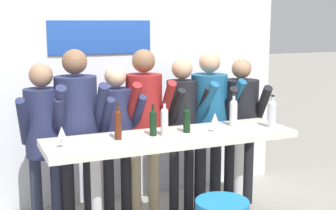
{
  "coord_description": "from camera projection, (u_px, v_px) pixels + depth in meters",
  "views": [
    {
      "loc": [
        -1.6,
        -3.66,
        2.02
      ],
      "look_at": [
        0.0,
        0.09,
        1.28
      ],
      "focal_mm": 50.0,
      "sensor_mm": 36.0,
      "label": 1
    }
  ],
  "objects": [
    {
      "name": "person_center",
      "position": [
        144.0,
        116.0,
        4.61
      ],
      "size": [
        0.44,
        0.55,
        1.75
      ],
      "rotation": [
        0.0,
        0.0,
        -0.03
      ],
      "color": "gray",
      "rests_on": "ground_plane"
    },
    {
      "name": "wine_bottle_2",
      "position": [
        118.0,
        123.0,
        3.92
      ],
      "size": [
        0.06,
        0.06,
        0.31
      ],
      "color": "#4C1E0F",
      "rests_on": "tasting_table"
    },
    {
      "name": "person_center_right",
      "position": [
        182.0,
        118.0,
        4.8
      ],
      "size": [
        0.38,
        0.5,
        1.65
      ],
      "rotation": [
        0.0,
        0.0,
        0.03
      ],
      "color": "black",
      "rests_on": "ground_plane"
    },
    {
      "name": "wine_glass_0",
      "position": [
        215.0,
        119.0,
        4.18
      ],
      "size": [
        0.07,
        0.07,
        0.18
      ],
      "color": "silver",
      "rests_on": "tasting_table"
    },
    {
      "name": "person_left",
      "position": [
        77.0,
        122.0,
        4.32
      ],
      "size": [
        0.47,
        0.56,
        1.76
      ],
      "rotation": [
        0.0,
        0.0,
        -0.01
      ],
      "color": "black",
      "rests_on": "ground_plane"
    },
    {
      "name": "person_far_right",
      "position": [
        241.0,
        116.0,
        5.05
      ],
      "size": [
        0.52,
        0.6,
        1.62
      ],
      "rotation": [
        0.0,
        0.0,
        -0.2
      ],
      "color": "black",
      "rests_on": "ground_plane"
    },
    {
      "name": "wine_bottle_5",
      "position": [
        153.0,
        121.0,
        4.06
      ],
      "size": [
        0.06,
        0.06,
        0.28
      ],
      "color": "black",
      "rests_on": "tasting_table"
    },
    {
      "name": "wine_bottle_4",
      "position": [
        187.0,
        119.0,
        4.17
      ],
      "size": [
        0.06,
        0.06,
        0.26
      ],
      "color": "black",
      "rests_on": "tasting_table"
    },
    {
      "name": "tasting_table",
      "position": [
        172.0,
        152.0,
        4.14
      ],
      "size": [
        2.24,
        0.62,
        1.03
      ],
      "color": "silver",
      "rests_on": "ground_plane"
    },
    {
      "name": "wine_bottle_0",
      "position": [
        272.0,
        112.0,
        4.37
      ],
      "size": [
        0.08,
        0.08,
        0.31
      ],
      "color": "#B7BCC1",
      "rests_on": "tasting_table"
    },
    {
      "name": "wine_bottle_1",
      "position": [
        165.0,
        120.0,
        4.05
      ],
      "size": [
        0.07,
        0.07,
        0.3
      ],
      "color": "#B7BCC1",
      "rests_on": "tasting_table"
    },
    {
      "name": "person_center_left",
      "position": [
        117.0,
        128.0,
        4.51
      ],
      "size": [
        0.41,
        0.51,
        1.6
      ],
      "rotation": [
        0.0,
        0.0,
        0.06
      ],
      "color": "black",
      "rests_on": "ground_plane"
    },
    {
      "name": "person_far_left",
      "position": [
        44.0,
        131.0,
        4.25
      ],
      "size": [
        0.46,
        0.57,
        1.64
      ],
      "rotation": [
        0.0,
        0.0,
        -0.2
      ],
      "color": "#23283D",
      "rests_on": "ground_plane"
    },
    {
      "name": "wine_bottle_3",
      "position": [
        233.0,
        111.0,
        4.43
      ],
      "size": [
        0.07,
        0.07,
        0.31
      ],
      "color": "#B7BCC1",
      "rests_on": "tasting_table"
    },
    {
      "name": "wine_glass_1",
      "position": [
        62.0,
        133.0,
        3.65
      ],
      "size": [
        0.07,
        0.07,
        0.18
      ],
      "color": "silver",
      "rests_on": "tasting_table"
    },
    {
      "name": "back_wall",
      "position": [
        124.0,
        80.0,
        5.28
      ],
      "size": [
        3.84,
        0.12,
        2.7
      ],
      "color": "silver",
      "rests_on": "ground_plane"
    },
    {
      "name": "person_right",
      "position": [
        209.0,
        114.0,
        4.91
      ],
      "size": [
        0.51,
        0.61,
        1.7
      ],
      "rotation": [
        0.0,
        0.0,
        0.18
      ],
      "color": "black",
      "rests_on": "ground_plane"
    }
  ]
}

